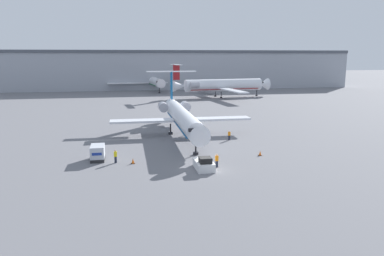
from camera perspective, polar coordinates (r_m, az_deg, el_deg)
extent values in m
plane|color=slate|center=(47.48, 2.24, -6.35)|extent=(600.00, 600.00, 0.00)
cube|color=#9EA3AD|center=(164.65, -7.01, 8.60)|extent=(180.00, 16.00, 15.30)
cube|color=#4C515B|center=(164.53, -7.08, 11.47)|extent=(180.00, 16.80, 1.20)
cylinder|color=silver|center=(66.19, -1.46, 1.63)|extent=(3.20, 27.92, 2.95)
cone|color=silver|center=(51.52, 1.02, -1.04)|extent=(2.97, 2.39, 2.95)
cube|color=black|center=(52.33, 0.83, -0.28)|extent=(2.51, 0.72, 0.44)
cone|color=silver|center=(81.46, -3.08, 3.37)|extent=(2.68, 3.27, 2.65)
cube|color=#0C5999|center=(66.35, -1.45, 0.82)|extent=(2.88, 25.13, 0.20)
cube|color=silver|center=(69.02, 4.20, 1.43)|extent=(11.24, 3.01, 0.36)
cube|color=silver|center=(67.02, -7.63, 1.08)|extent=(11.24, 3.01, 0.36)
cylinder|color=#ADADB7|center=(77.94, -1.04, 3.32)|extent=(1.93, 3.22, 1.90)
cylinder|color=#ADADB7|center=(77.36, -4.45, 3.23)|extent=(1.93, 3.22, 1.90)
cube|color=#0C5999|center=(81.64, -3.16, 6.52)|extent=(0.26, 2.20, 5.91)
cube|color=silver|center=(81.47, -3.18, 8.59)|extent=(10.66, 1.90, 0.20)
cylinder|color=black|center=(54.16, 0.58, -3.10)|extent=(0.24, 0.24, 1.94)
cylinder|color=black|center=(54.35, 0.57, -3.89)|extent=(0.80, 0.80, 0.40)
cylinder|color=black|center=(68.32, -3.28, -0.17)|extent=(0.24, 0.24, 1.94)
cylinder|color=black|center=(68.47, -3.28, -0.80)|extent=(0.80, 0.80, 0.40)
cylinder|color=black|center=(68.86, -0.12, -0.06)|extent=(0.24, 0.24, 1.94)
cylinder|color=black|center=(69.01, -0.12, -0.69)|extent=(0.80, 0.80, 0.40)
cube|color=silver|center=(47.59, 1.80, -5.64)|extent=(2.14, 4.03, 1.05)
cube|color=black|center=(46.52, 2.04, -4.91)|extent=(1.50, 1.45, 0.70)
cube|color=black|center=(49.45, 1.33, -5.19)|extent=(1.93, 0.30, 0.63)
cube|color=#232326|center=(53.17, -14.15, -4.54)|extent=(1.83, 3.14, 0.45)
cube|color=#B7BCC6|center=(52.91, -14.20, -3.45)|extent=(1.83, 3.14, 1.62)
cube|color=navy|center=(51.37, -14.31, -3.89)|extent=(1.28, 0.04, 0.36)
cube|color=#232838|center=(48.39, 3.79, -5.50)|extent=(0.32, 0.20, 0.86)
cube|color=orange|center=(48.18, 3.80, -4.63)|extent=(0.40, 0.24, 0.68)
sphere|color=tan|center=(48.06, 3.81, -4.10)|extent=(0.25, 0.25, 0.25)
cube|color=#232838|center=(64.00, 5.68, -1.50)|extent=(0.32, 0.20, 0.78)
cube|color=orange|center=(63.85, 5.69, -0.89)|extent=(0.40, 0.24, 0.62)
sphere|color=tan|center=(63.77, 5.70, -0.51)|extent=(0.23, 0.23, 0.23)
cube|color=#232838|center=(51.28, -11.56, -4.75)|extent=(0.32, 0.20, 0.86)
cube|color=yellow|center=(51.08, -11.59, -3.92)|extent=(0.40, 0.24, 0.68)
sphere|color=tan|center=(50.96, -11.61, -3.41)|extent=(0.25, 0.25, 0.25)
cube|color=black|center=(50.64, -8.98, -5.35)|extent=(0.52, 0.52, 0.04)
cone|color=orange|center=(50.54, -8.99, -4.94)|extent=(0.37, 0.37, 0.71)
cube|color=black|center=(54.86, 10.33, -4.12)|extent=(0.52, 0.52, 0.04)
cone|color=orange|center=(54.77, 10.34, -3.78)|extent=(0.37, 0.37, 0.63)
cylinder|color=white|center=(156.62, -5.94, 7.13)|extent=(6.32, 26.48, 3.36)
cone|color=white|center=(142.47, -4.81, 6.78)|extent=(3.64, 3.05, 3.36)
cube|color=black|center=(143.48, -4.91, 7.04)|extent=(2.92, 1.02, 0.44)
cone|color=white|center=(171.32, -6.92, 7.43)|extent=(3.43, 4.02, 3.03)
cube|color=#19723F|center=(156.70, -5.93, 6.73)|extent=(5.69, 23.83, 0.20)
cube|color=white|center=(160.18, -2.46, 6.99)|extent=(17.09, 5.09, 0.36)
cube|color=white|center=(156.36, -9.69, 6.75)|extent=(17.09, 5.09, 0.36)
cylinder|color=#ADADB7|center=(167.90, -5.80, 7.53)|extent=(2.33, 3.21, 2.00)
cylinder|color=#ADADB7|center=(166.98, -7.56, 7.47)|extent=(2.33, 3.21, 2.00)
cube|color=#19723F|center=(171.85, -6.99, 8.84)|extent=(0.49, 2.21, 5.00)
cube|color=white|center=(171.78, -7.01, 9.67)|extent=(9.15, 2.81, 0.20)
cylinder|color=black|center=(144.98, -4.99, 5.74)|extent=(0.24, 0.24, 2.22)
cylinder|color=black|center=(145.07, -4.98, 5.38)|extent=(0.80, 0.80, 0.40)
cylinder|color=black|center=(158.30, -6.84, 6.14)|extent=(0.24, 0.24, 2.22)
cylinder|color=black|center=(158.38, -6.83, 5.81)|extent=(0.80, 0.80, 0.40)
cylinder|color=black|center=(159.13, -5.28, 6.19)|extent=(0.24, 0.24, 2.22)
cylinder|color=black|center=(159.20, -5.27, 5.87)|extent=(0.80, 0.80, 0.40)
cylinder|color=silver|center=(130.50, 4.86, 6.55)|extent=(27.84, 7.53, 4.10)
cone|color=silver|center=(137.12, 10.86, 6.60)|extent=(3.77, 4.48, 4.10)
cube|color=black|center=(136.45, 10.38, 6.90)|extent=(1.13, 3.55, 0.44)
cone|color=silver|center=(125.27, -1.98, 6.40)|extent=(4.94, 4.23, 3.69)
cube|color=maroon|center=(130.61, 4.85, 5.97)|extent=(25.06, 6.78, 0.20)
cube|color=silver|center=(140.06, 2.64, 6.49)|extent=(5.36, 17.67, 0.36)
cube|color=silver|center=(120.18, 6.20, 5.71)|extent=(5.36, 17.67, 0.36)
cylinder|color=#ADADB7|center=(129.31, -0.42, 6.77)|extent=(3.23, 2.36, 2.00)
cylinder|color=#ADADB7|center=(123.70, 0.39, 6.59)|extent=(3.23, 2.36, 2.00)
cube|color=maroon|center=(124.75, -2.40, 8.47)|extent=(2.21, 0.51, 5.00)
cube|color=silver|center=(124.67, -2.41, 9.62)|extent=(2.92, 9.15, 0.20)
cylinder|color=black|center=(136.15, 9.83, 5.28)|extent=(0.24, 0.24, 2.18)
cylinder|color=black|center=(136.24, 9.82, 4.91)|extent=(0.80, 0.80, 0.40)
cylinder|color=black|center=(127.57, 4.47, 5.04)|extent=(0.24, 0.24, 2.18)
cylinder|color=black|center=(127.67, 4.46, 4.64)|extent=(0.80, 0.80, 0.40)
cylinder|color=black|center=(132.50, 3.60, 5.27)|extent=(0.24, 0.24, 2.18)
cylinder|color=black|center=(132.60, 3.59, 4.89)|extent=(0.80, 0.80, 0.40)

